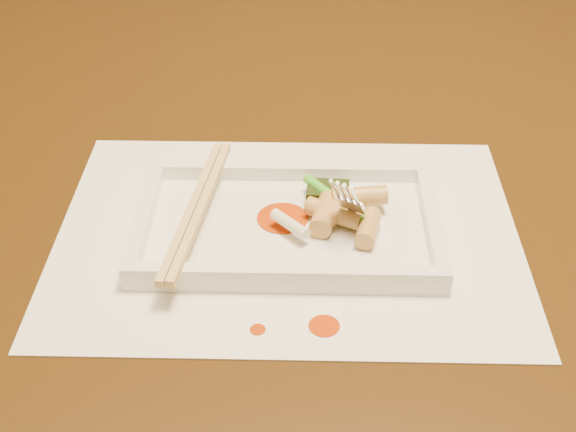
{
  "coord_description": "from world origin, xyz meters",
  "views": [
    {
      "loc": [
        0.01,
        -0.68,
        1.18
      ],
      "look_at": [
        -0.0,
        -0.13,
        0.77
      ],
      "focal_mm": 50.0,
      "sensor_mm": 36.0,
      "label": 1
    }
  ],
  "objects_px": {
    "placemat": "(288,233)",
    "plate_base": "(288,229)",
    "table": "(295,232)",
    "chopstick_a": "(192,208)",
    "fork": "(373,142)"
  },
  "relations": [
    {
      "from": "table",
      "to": "placemat",
      "type": "height_order",
      "value": "placemat"
    },
    {
      "from": "placemat",
      "to": "fork",
      "type": "relative_size",
      "value": 2.86
    },
    {
      "from": "plate_base",
      "to": "fork",
      "type": "bearing_deg",
      "value": 14.42
    },
    {
      "from": "chopstick_a",
      "to": "fork",
      "type": "relative_size",
      "value": 1.44
    },
    {
      "from": "placemat",
      "to": "chopstick_a",
      "type": "xyz_separation_m",
      "value": [
        -0.08,
        0.0,
        0.03
      ]
    },
    {
      "from": "table",
      "to": "fork",
      "type": "bearing_deg",
      "value": -60.32
    },
    {
      "from": "placemat",
      "to": "table",
      "type": "bearing_deg",
      "value": 87.99
    },
    {
      "from": "table",
      "to": "placemat",
      "type": "bearing_deg",
      "value": -92.01
    },
    {
      "from": "table",
      "to": "plate_base",
      "type": "distance_m",
      "value": 0.17
    },
    {
      "from": "table",
      "to": "placemat",
      "type": "xyz_separation_m",
      "value": [
        -0.0,
        -0.13,
        0.1
      ]
    },
    {
      "from": "chopstick_a",
      "to": "fork",
      "type": "height_order",
      "value": "fork"
    },
    {
      "from": "table",
      "to": "chopstick_a",
      "type": "height_order",
      "value": "chopstick_a"
    },
    {
      "from": "table",
      "to": "plate_base",
      "type": "bearing_deg",
      "value": -92.01
    },
    {
      "from": "fork",
      "to": "plate_base",
      "type": "bearing_deg",
      "value": -165.58
    },
    {
      "from": "placemat",
      "to": "plate_base",
      "type": "xyz_separation_m",
      "value": [
        0.0,
        0.0,
        0.0
      ]
    }
  ]
}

